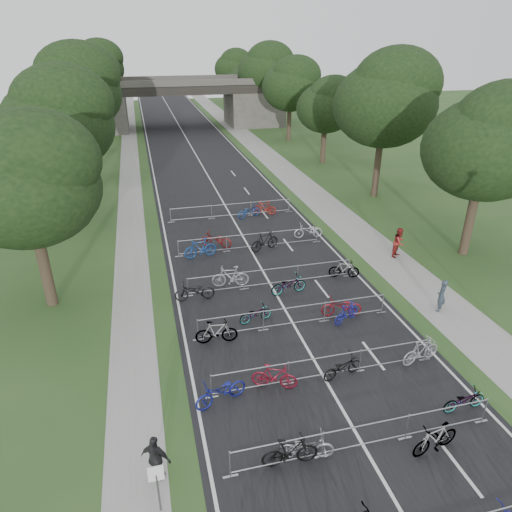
{
  "coord_description": "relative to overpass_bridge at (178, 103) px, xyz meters",
  "views": [
    {
      "loc": [
        -6.26,
        -6.18,
        12.52
      ],
      "look_at": [
        -0.44,
        16.68,
        1.1
      ],
      "focal_mm": 32.0,
      "sensor_mm": 36.0,
      "label": 1
    }
  ],
  "objects": [
    {
      "name": "road",
      "position": [
        0.0,
        -15.0,
        -3.53
      ],
      "size": [
        11.0,
        140.0,
        0.01
      ],
      "primitive_type": "cube",
      "color": "black",
      "rests_on": "ground"
    },
    {
      "name": "sidewalk_right",
      "position": [
        8.0,
        -15.0,
        -3.53
      ],
      "size": [
        3.0,
        140.0,
        0.01
      ],
      "primitive_type": "cube",
      "color": "gray",
      "rests_on": "ground"
    },
    {
      "name": "sidewalk_left",
      "position": [
        -7.5,
        -15.0,
        -3.53
      ],
      "size": [
        2.0,
        140.0,
        0.01
      ],
      "primitive_type": "cube",
      "color": "gray",
      "rests_on": "ground"
    },
    {
      "name": "lane_markings",
      "position": [
        0.0,
        -15.0,
        -3.53
      ],
      "size": [
        0.12,
        140.0,
        0.0
      ],
      "primitive_type": "cube",
      "color": "silver",
      "rests_on": "ground"
    },
    {
      "name": "overpass_bridge",
      "position": [
        0.0,
        0.0,
        0.0
      ],
      "size": [
        31.0,
        8.0,
        7.05
      ],
      "color": "#43413C",
      "rests_on": "ground"
    },
    {
      "name": "park_sign",
      "position": [
        -6.8,
        -62.0,
        -2.27
      ],
      "size": [
        0.45,
        0.06,
        1.83
      ],
      "color": "#4C4C51",
      "rests_on": "ground"
    },
    {
      "name": "tree_left_0",
      "position": [
        -11.39,
        -49.07,
        2.96
      ],
      "size": [
        6.72,
        6.72,
        10.25
      ],
      "color": "#33261C",
      "rests_on": "ground"
    },
    {
      "name": "tree_right_0",
      "position": [
        13.11,
        -49.07,
        3.39
      ],
      "size": [
        7.17,
        7.17,
        10.93
      ],
      "color": "#33261C",
      "rests_on": "ground"
    },
    {
      "name": "tree_left_1",
      "position": [
        -11.39,
        -37.07,
        3.77
      ],
      "size": [
        7.56,
        7.56,
        11.53
      ],
      "color": "#33261C",
      "rests_on": "ground"
    },
    {
      "name": "tree_right_1",
      "position": [
        13.11,
        -37.07,
        4.37
      ],
      "size": [
        8.18,
        8.18,
        12.47
      ],
      "color": "#33261C",
      "rests_on": "ground"
    },
    {
      "name": "tree_left_2",
      "position": [
        -11.39,
        -25.07,
        4.58
      ],
      "size": [
        8.4,
        8.4,
        12.81
      ],
      "color": "#33261C",
      "rests_on": "ground"
    },
    {
      "name": "tree_right_2",
      "position": [
        13.11,
        -25.07,
        2.41
      ],
      "size": [
        6.16,
        6.16,
        9.39
      ],
      "color": "#33261C",
      "rests_on": "ground"
    },
    {
      "name": "tree_left_3",
      "position": [
        -11.39,
        -13.07,
        2.96
      ],
      "size": [
        6.72,
        6.72,
        10.25
      ],
      "color": "#33261C",
      "rests_on": "ground"
    },
    {
      "name": "tree_right_3",
      "position": [
        13.11,
        -13.07,
        3.39
      ],
      "size": [
        7.17,
        7.17,
        10.93
      ],
      "color": "#33261C",
      "rests_on": "ground"
    },
    {
      "name": "tree_left_4",
      "position": [
        -11.39,
        -1.07,
        3.77
      ],
      "size": [
        7.56,
        7.56,
        11.53
      ],
      "color": "#33261C",
      "rests_on": "ground"
    },
    {
      "name": "tree_right_4",
      "position": [
        13.11,
        -1.07,
        4.37
      ],
      "size": [
        8.18,
        8.18,
        12.47
      ],
      "color": "#33261C",
      "rests_on": "ground"
    },
    {
      "name": "tree_left_5",
      "position": [
        -11.39,
        10.93,
        4.58
      ],
      "size": [
        8.4,
        8.4,
        12.81
      ],
      "color": "#33261C",
      "rests_on": "ground"
    },
    {
      "name": "tree_right_5",
      "position": [
        13.11,
        10.93,
        2.41
      ],
      "size": [
        6.16,
        6.16,
        9.39
      ],
      "color": "#33261C",
      "rests_on": "ground"
    },
    {
      "name": "tree_left_6",
      "position": [
        -11.39,
        22.93,
        2.96
      ],
      "size": [
        6.72,
        6.72,
        10.25
      ],
      "color": "#33261C",
      "rests_on": "ground"
    },
    {
      "name": "tree_right_6",
      "position": [
        13.11,
        22.93,
        3.39
      ],
      "size": [
        7.17,
        7.17,
        10.93
      ],
      "color": "#33261C",
      "rests_on": "ground"
    },
    {
      "name": "barrier_row_1",
      "position": [
        0.0,
        -61.4,
        -2.99
      ],
      "size": [
        9.7,
        0.08,
        1.1
      ],
      "color": "#9DA0A5",
      "rests_on": "ground"
    },
    {
      "name": "barrier_row_2",
      "position": [
        0.0,
        -57.8,
        -2.99
      ],
      "size": [
        9.7,
        0.08,
        1.1
      ],
      "color": "#9DA0A5",
      "rests_on": "ground"
    },
    {
      "name": "barrier_row_3",
      "position": [
        0.0,
        -54.0,
        -2.99
      ],
      "size": [
        9.7,
        0.08,
        1.1
      ],
      "color": "#9DA0A5",
      "rests_on": "ground"
    },
    {
      "name": "barrier_row_4",
      "position": [
        0.0,
        -50.0,
        -2.99
      ],
      "size": [
        9.7,
        0.08,
        1.1
      ],
      "color": "#9DA0A5",
      "rests_on": "ground"
    },
    {
      "name": "barrier_row_5",
      "position": [
        0.0,
        -45.0,
        -2.99
      ],
      "size": [
        9.7,
        0.08,
        1.1
      ],
      "color": "#9DA0A5",
      "rests_on": "ground"
    },
    {
      "name": "barrier_row_6",
      "position": [
        0.0,
        -39.0,
        -2.99
      ],
      "size": [
        9.7,
        0.08,
        1.1
      ],
      "color": "#9DA0A5",
      "rests_on": "ground"
    },
    {
      "name": "bike_4",
      "position": [
        -2.65,
        -61.41,
        -2.97
      ],
      "size": [
        1.9,
        0.64,
        1.13
      ],
      "primitive_type": "imported",
      "rotation": [
        0.0,
        0.0,
        1.51
      ],
      "color": "black",
      "rests_on": "ground"
    },
    {
      "name": "bike_5",
      "position": [
        -2.07,
        -61.29,
        -3.04
      ],
      "size": [
        1.96,
        1.04,
        0.98
      ],
      "primitive_type": "imported",
      "rotation": [
        0.0,
        0.0,
        1.35
      ],
      "color": "#929298",
      "rests_on": "ground"
    },
    {
      "name": "bike_6",
      "position": [
        2.16,
        -62.1,
        -2.97
      ],
      "size": [
        1.93,
        0.84,
        1.12
      ],
      "primitive_type": "imported",
      "rotation": [
        0.0,
        0.0,
        4.88
      ],
      "color": "#9DA0A5",
      "rests_on": "ground"
    },
    {
      "name": "bike_7",
      "position": [
        4.3,
        -60.71,
        -3.08
      ],
      "size": [
        1.75,
        0.65,
        0.91
      ],
      "primitive_type": "imported",
      "rotation": [
        0.0,
        0.0,
        1.6
      ],
      "color": "#9DA0A5",
      "rests_on": "ground"
    },
    {
      "name": "bike_8",
      "position": [
        -4.3,
        -58.18,
        -2.98
      ],
      "size": [
        2.23,
        1.35,
        1.11
      ],
      "primitive_type": "imported",
      "rotation": [
        0.0,
        0.0,
        5.02
      ],
      "color": "navy",
      "rests_on": "ground"
    },
    {
      "name": "bike_9",
      "position": [
        -2.13,
        -57.86,
        -2.99
      ],
      "size": [
        1.88,
        1.19,
        1.1
      ],
      "primitive_type": "imported",
      "rotation": [
        0.0,
        0.0,
        1.17
      ],
      "color": "maroon",
      "rests_on": "ground"
    },
    {
      "name": "bike_10",
      "position": [
        0.71,
        -57.92,
        -3.06
      ],
      "size": [
        1.91,
        1.02,
        0.96
      ],
      "primitive_type": "imported",
      "rotation": [
        0.0,
        0.0,
        1.79
      ],
      "color": "black",
      "rests_on": "ground"
    },
    {
      "name": "bike_11",
      "position": [
        4.3,
        -57.87,
        -2.96
      ],
      "size": [
        1.99,
        0.91,
        1.16
      ],
      "primitive_type": "imported",
      "rotation": [
        0.0,
        0.0,
        1.77
      ],
      "color": "#929499",
      "rests_on": "ground"
    },
    {
      "name": "bike_12",
      "position": [
        -3.82,
        -54.41,
        -2.96
      ],
      "size": [
        1.96,
        0.74,
        1.15
      ],
      "primitive_type": "imported",
      "rotation": [
        0.0,
        0.0,
        1.47
      ],
      "color": "#9DA0A5",
      "rests_on": "ground"
    },
    {
      "name": "bike_13",
      "position": [
        -1.71,
        -53.2,
        -3.09
      ],
      "size": [
        1.75,
        0.9,
        0.88
      ],
      "primitive_type": "imported",
      "rotation": [
        0.0,
        0.0,
        1.77
      ],
      "color": "#9DA0A5",
      "rests_on": "ground"
    },
    {
      "name": "bike_14",
      "position": [
        2.54,
        -54.29,
        -3.03
      ],
      "size": [
        1.71,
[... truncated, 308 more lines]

